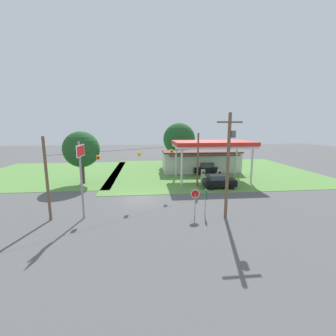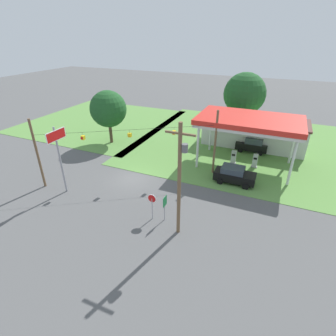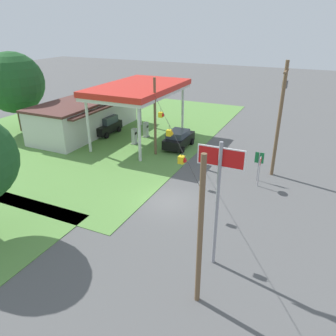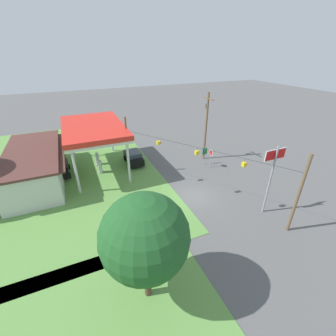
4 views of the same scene
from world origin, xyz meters
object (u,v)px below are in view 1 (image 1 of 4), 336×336
object	(u,v)px
gas_station_store	(200,161)
fuel_pump_near	(203,175)
gas_station_canopy	(212,145)
car_at_pumps_rear	(205,168)
utility_pole_main	(228,161)
car_at_pumps_front	(219,181)
stop_sign_overhead	(81,165)
fuel_pump_far	(219,175)
stop_sign_roadside	(195,197)
route_sign	(206,197)
tree_west_verge	(81,149)
tree_behind_station	(179,139)

from	to	relation	value
gas_station_store	fuel_pump_near	size ratio (longest dim) A/B	8.20
gas_station_canopy	gas_station_store	distance (m)	7.97
fuel_pump_near	car_at_pumps_rear	world-z (taller)	car_at_pumps_rear
car_at_pumps_rear	utility_pole_main	bearing A→B (deg)	80.36
gas_station_store	car_at_pumps_front	bearing A→B (deg)	-91.65
stop_sign_overhead	fuel_pump_far	bearing A→B (deg)	38.19
stop_sign_roadside	route_sign	xyz separation A→B (m)	(1.06, 0.26, -0.10)
tree_west_verge	fuel_pump_near	bearing A→B (deg)	0.74
fuel_pump_near	car_at_pumps_front	xyz separation A→B (m)	(0.98, -4.64, 0.15)
stop_sign_overhead	car_at_pumps_front	bearing A→B (deg)	29.38
tree_behind_station	fuel_pump_far	bearing A→B (deg)	-73.92
stop_sign_overhead	fuel_pump_near	bearing A→B (deg)	42.85
stop_sign_overhead	gas_station_store	bearing A→B (deg)	52.58
fuel_pump_near	utility_pole_main	bearing A→B (deg)	-96.23
route_sign	tree_west_verge	size ratio (longest dim) A/B	0.32
car_at_pumps_rear	stop_sign_overhead	world-z (taller)	stop_sign_overhead
fuel_pump_far	stop_sign_overhead	xyz separation A→B (m)	(-16.81, -13.22, 4.07)
stop_sign_roadside	tree_behind_station	distance (m)	28.44
fuel_pump_near	fuel_pump_far	distance (m)	2.55
utility_pole_main	tree_west_verge	world-z (taller)	utility_pole_main
gas_station_canopy	tree_west_verge	xyz separation A→B (m)	(-19.00, -0.23, -0.52)
utility_pole_main	tree_west_verge	size ratio (longest dim) A/B	1.24
car_at_pumps_front	stop_sign_overhead	size ratio (longest dim) A/B	0.62
utility_pole_main	stop_sign_roadside	bearing A→B (deg)	166.22
fuel_pump_far	gas_station_store	bearing A→B (deg)	99.79
fuel_pump_near	stop_sign_roadside	distance (m)	14.35
gas_station_canopy	car_at_pumps_rear	distance (m)	6.44
fuel_pump_far	car_at_pumps_rear	size ratio (longest dim) A/B	0.41
gas_station_store	fuel_pump_far	world-z (taller)	gas_station_store
gas_station_canopy	stop_sign_roadside	bearing A→B (deg)	-112.12
car_at_pumps_rear	gas_station_store	bearing A→B (deg)	-84.05
gas_station_store	utility_pole_main	world-z (taller)	utility_pole_main
car_at_pumps_rear	fuel_pump_far	bearing A→B (deg)	101.49
tree_behind_station	gas_station_store	bearing A→B (deg)	-68.11
fuel_pump_far	stop_sign_overhead	bearing A→B (deg)	-141.81
stop_sign_overhead	tree_west_verge	size ratio (longest dim) A/B	0.92
fuel_pump_far	tree_west_verge	size ratio (longest dim) A/B	0.23
fuel_pump_far	route_sign	distance (m)	14.61
car_at_pumps_rear	stop_sign_roadside	world-z (taller)	stop_sign_roadside
car_at_pumps_rear	tree_behind_station	size ratio (longest dim) A/B	0.46
fuel_pump_near	stop_sign_overhead	bearing A→B (deg)	-137.15
car_at_pumps_front	fuel_pump_far	bearing A→B (deg)	71.23
fuel_pump_far	car_at_pumps_rear	distance (m)	4.75
stop_sign_overhead	tree_west_verge	distance (m)	13.45
gas_station_store	stop_sign_overhead	distance (m)	25.80
stop_sign_roadside	route_sign	size ratio (longest dim) A/B	1.04
tree_west_verge	car_at_pumps_rear	bearing A→B (deg)	14.16
car_at_pumps_rear	stop_sign_overhead	bearing A→B (deg)	48.23
tree_behind_station	tree_west_verge	distance (m)	21.78
fuel_pump_far	route_sign	world-z (taller)	route_sign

